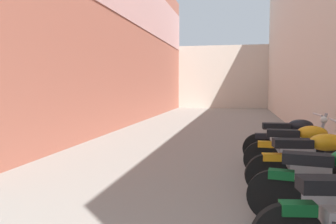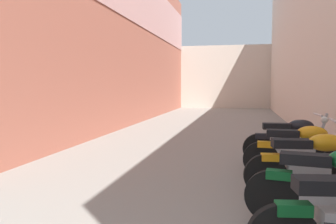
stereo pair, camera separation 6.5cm
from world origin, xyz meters
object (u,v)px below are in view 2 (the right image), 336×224
(motorcycle_fourth, at_px, (334,185))
(motorcycle_fifth, at_px, (312,162))
(motorcycle_sixth, at_px, (301,149))
(motorcycle_seventh, at_px, (291,140))

(motorcycle_fourth, xyz_separation_m, motorcycle_fifth, (0.00, 1.10, 0.00))
(motorcycle_sixth, bearing_deg, motorcycle_fifth, -90.00)
(motorcycle_fifth, distance_m, motorcycle_sixth, 0.97)
(motorcycle_fifth, height_order, motorcycle_sixth, same)
(motorcycle_sixth, height_order, motorcycle_seventh, same)
(motorcycle_fourth, relative_size, motorcycle_sixth, 0.99)
(motorcycle_fifth, xyz_separation_m, motorcycle_seventh, (0.00, 2.02, 0.00))
(motorcycle_fifth, relative_size, motorcycle_sixth, 1.00)
(motorcycle_fourth, distance_m, motorcycle_sixth, 2.07)
(motorcycle_seventh, bearing_deg, motorcycle_fourth, -90.00)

